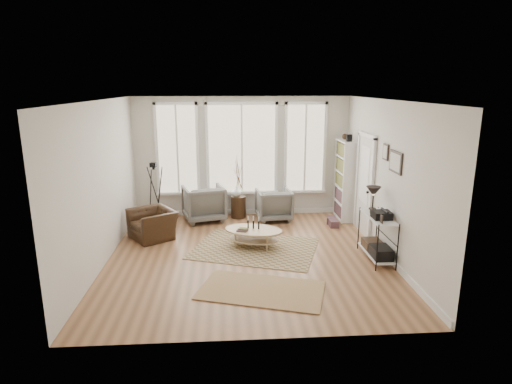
{
  "coord_description": "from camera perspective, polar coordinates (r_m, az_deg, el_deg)",
  "views": [
    {
      "loc": [
        -0.35,
        -7.57,
        3.16
      ],
      "look_at": [
        0.2,
        0.6,
        1.1
      ],
      "focal_mm": 30.0,
      "sensor_mm": 36.0,
      "label": 1
    }
  ],
  "objects": [
    {
      "name": "book_stack_far",
      "position": [
        9.94,
        10.34,
        -4.17
      ],
      "size": [
        0.2,
        0.25,
        0.16
      ],
      "primitive_type": "cube",
      "rotation": [
        0.0,
        0.0,
        -0.03
      ],
      "color": "brown",
      "rests_on": "ground"
    },
    {
      "name": "vase",
      "position": [
        10.33,
        -2.63,
        0.08
      ],
      "size": [
        0.29,
        0.29,
        0.24
      ],
      "primitive_type": "imported",
      "rotation": [
        0.0,
        0.0,
        -0.27
      ],
      "color": "silver",
      "rests_on": "side_table"
    },
    {
      "name": "side_table",
      "position": [
        10.32,
        -2.39,
        0.43
      ],
      "size": [
        0.36,
        0.36,
        1.5
      ],
      "color": "#352214",
      "rests_on": "ground"
    },
    {
      "name": "accent_chair",
      "position": [
        9.32,
        -13.58,
        -4.16
      ],
      "size": [
        1.23,
        1.2,
        0.6
      ],
      "primitive_type": "imported",
      "rotation": [
        0.0,
        0.0,
        -0.97
      ],
      "color": "#352214",
      "rests_on": "ground"
    },
    {
      "name": "bay_window",
      "position": [
        10.41,
        -1.9,
        5.54
      ],
      "size": [
        4.14,
        0.12,
        2.24
      ],
      "color": "#D1B987",
      "rests_on": "ground"
    },
    {
      "name": "low_shelf",
      "position": [
        8.21,
        15.86,
        -5.26
      ],
      "size": [
        0.38,
        1.08,
        1.3
      ],
      "color": "white",
      "rests_on": "ground"
    },
    {
      "name": "book_stack_near",
      "position": [
        10.18,
        10.0,
        -3.72
      ],
      "size": [
        0.26,
        0.29,
        0.16
      ],
      "primitive_type": "cube",
      "rotation": [
        0.0,
        0.0,
        -0.27
      ],
      "color": "brown",
      "rests_on": "ground"
    },
    {
      "name": "room",
      "position": [
        7.8,
        -1.03,
        1.27
      ],
      "size": [
        5.5,
        5.54,
        2.9
      ],
      "color": "#9D6C46",
      "rests_on": "ground"
    },
    {
      "name": "rug_main",
      "position": [
        8.56,
        -0.13,
        -7.5
      ],
      "size": [
        2.78,
        2.42,
        0.01
      ],
      "primitive_type": "cube",
      "rotation": [
        0.0,
        0.0,
        -0.33
      ],
      "color": "brown",
      "rests_on": "ground"
    },
    {
      "name": "coffee_table",
      "position": [
        8.56,
        -0.38,
        -5.51
      ],
      "size": [
        1.33,
        1.06,
        0.53
      ],
      "color": "tan",
      "rests_on": "ground"
    },
    {
      "name": "tripod_camera",
      "position": [
        10.11,
        -13.29,
        -0.55
      ],
      "size": [
        0.51,
        0.51,
        1.45
      ],
      "color": "black",
      "rests_on": "ground"
    },
    {
      "name": "wall_art",
      "position": [
        7.98,
        17.79,
        4.17
      ],
      "size": [
        0.04,
        0.88,
        0.44
      ],
      "color": "black",
      "rests_on": "ground"
    },
    {
      "name": "rug_runner",
      "position": [
        6.93,
        0.74,
        -12.92
      ],
      "size": [
        2.16,
        1.6,
        0.01
      ],
      "primitive_type": "cube",
      "rotation": [
        0.0,
        0.0,
        -0.3
      ],
      "color": "brown",
      "rests_on": "ground"
    },
    {
      "name": "door",
      "position": [
        9.42,
        14.3,
        1.19
      ],
      "size": [
        0.09,
        1.06,
        2.22
      ],
      "color": "silver",
      "rests_on": "ground"
    },
    {
      "name": "armchair_right",
      "position": [
        10.25,
        2.39,
        -1.68
      ],
      "size": [
        0.87,
        0.89,
        0.75
      ],
      "primitive_type": "imported",
      "rotation": [
        0.0,
        0.0,
        3.24
      ],
      "color": "slate",
      "rests_on": "ground"
    },
    {
      "name": "bookcase",
      "position": [
        10.42,
        11.74,
        1.61
      ],
      "size": [
        0.31,
        0.85,
        2.06
      ],
      "color": "white",
      "rests_on": "ground"
    },
    {
      "name": "armchair_left",
      "position": [
        10.25,
        -6.99,
        -1.46
      ],
      "size": [
        1.13,
        1.15,
        0.85
      ],
      "primitive_type": "imported",
      "rotation": [
        0.0,
        0.0,
        3.41
      ],
      "color": "slate",
      "rests_on": "ground"
    }
  ]
}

